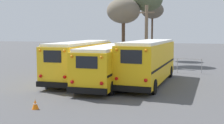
# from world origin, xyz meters

# --- Properties ---
(ground_plane) EXTENTS (160.00, 160.00, 0.00)m
(ground_plane) POSITION_xyz_m (0.00, 0.00, 0.00)
(ground_plane) COLOR #4C4C4F
(school_bus_0) EXTENTS (2.80, 10.72, 3.20)m
(school_bus_0) POSITION_xyz_m (-2.88, 0.71, 1.73)
(school_bus_0) COLOR yellow
(school_bus_0) RESTS_ON ground
(school_bus_1) EXTENTS (2.97, 10.07, 2.96)m
(school_bus_1) POSITION_xyz_m (0.00, -0.72, 1.61)
(school_bus_1) COLOR yellow
(school_bus_1) RESTS_ON ground
(school_bus_2) EXTENTS (3.00, 10.10, 3.33)m
(school_bus_2) POSITION_xyz_m (2.88, 0.51, 1.81)
(school_bus_2) COLOR yellow
(school_bus_2) RESTS_ON ground
(utility_pole) EXTENTS (1.80, 0.36, 7.06)m
(utility_pole) POSITION_xyz_m (0.71, 11.25, 3.63)
(utility_pole) COLOR #75604C
(utility_pole) RESTS_ON ground
(bare_tree_0) EXTENTS (3.19, 3.19, 8.28)m
(bare_tree_0) POSITION_xyz_m (0.06, 19.40, 7.01)
(bare_tree_0) COLOR #473323
(bare_tree_0) RESTS_ON ground
(bare_tree_1) EXTENTS (3.75, 3.75, 9.38)m
(bare_tree_1) POSITION_xyz_m (0.28, 14.12, 7.93)
(bare_tree_1) COLOR #473323
(bare_tree_1) RESTS_ON ground
(bare_tree_2) EXTENTS (4.10, 4.10, 8.10)m
(bare_tree_2) POSITION_xyz_m (-2.41, 12.69, 6.50)
(bare_tree_2) COLOR #473323
(bare_tree_2) RESTS_ON ground
(fence_line) EXTENTS (13.82, 0.06, 1.42)m
(fence_line) POSITION_xyz_m (0.00, 7.15, 0.97)
(fence_line) COLOR #939399
(fence_line) RESTS_ON ground
(traffic_cone) EXTENTS (0.36, 0.36, 0.52)m
(traffic_cone) POSITION_xyz_m (-1.51, -8.48, 0.26)
(traffic_cone) COLOR orange
(traffic_cone) RESTS_ON ground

